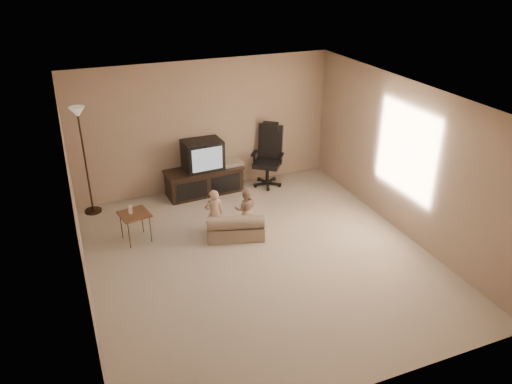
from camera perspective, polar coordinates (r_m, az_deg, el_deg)
floor at (r=7.72m, az=0.44°, el=-7.51°), size 5.50×5.50×0.00m
room_shell at (r=7.00m, az=0.48°, el=2.90°), size 5.50×5.50×5.50m
tv_stand at (r=9.55m, az=-5.95°, el=2.31°), size 1.53×0.64×1.07m
office_chair at (r=9.88m, az=1.42°, el=3.31°), size 0.80×0.81×1.25m
side_table at (r=8.15m, az=-13.78°, el=-2.48°), size 0.52×0.52×0.67m
floor_lamp at (r=8.92m, az=-19.33°, el=5.91°), size 0.30×0.30×1.94m
child_sofa at (r=8.15m, az=-2.36°, el=-4.08°), size 1.03×0.76×0.45m
toddler_left at (r=8.08m, az=-4.81°, el=-2.48°), size 0.32×0.24×0.84m
toddler_right at (r=8.28m, az=-1.23°, el=-1.98°), size 0.41×0.30×0.76m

